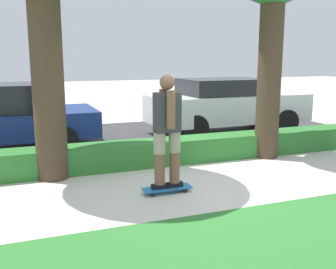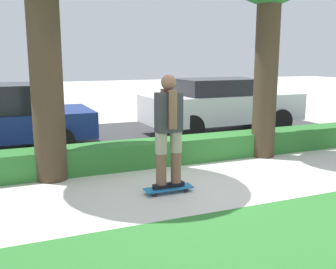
# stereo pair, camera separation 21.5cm
# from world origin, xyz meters

# --- Properties ---
(ground_plane) EXTENTS (60.00, 60.00, 0.00)m
(ground_plane) POSITION_xyz_m (0.00, 0.00, 0.00)
(ground_plane) COLOR beige
(street_asphalt) EXTENTS (12.93, 5.00, 0.01)m
(street_asphalt) POSITION_xyz_m (0.00, 4.20, 0.00)
(street_asphalt) COLOR #38383A
(street_asphalt) RESTS_ON ground_plane
(hedge_row) EXTENTS (12.93, 0.60, 0.48)m
(hedge_row) POSITION_xyz_m (0.00, 1.60, 0.24)
(hedge_row) COLOR #2D702D
(hedge_row) RESTS_ON ground_plane
(skateboard) EXTENTS (0.76, 0.24, 0.08)m
(skateboard) POSITION_xyz_m (-0.42, -0.03, 0.07)
(skateboard) COLOR #1E6BAD
(skateboard) RESTS_ON ground_plane
(skater_person) EXTENTS (0.50, 0.44, 1.72)m
(skater_person) POSITION_xyz_m (-0.42, -0.03, 1.00)
(skater_person) COLOR black
(skater_person) RESTS_ON skateboard
(parked_car_middle) EXTENTS (4.38, 1.84, 1.49)m
(parked_car_middle) POSITION_xyz_m (2.84, 3.97, 0.80)
(parked_car_middle) COLOR silver
(parked_car_middle) RESTS_ON ground_plane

